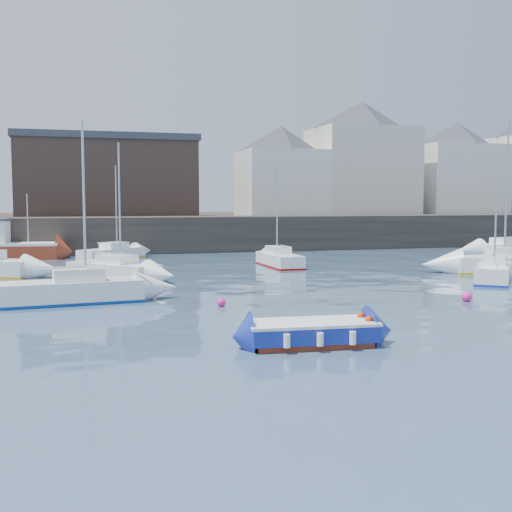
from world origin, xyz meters
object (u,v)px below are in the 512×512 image
object	(u,v)px
sailboat_h	(112,253)
buoy_near	(221,306)
buoy_mid	(466,301)
sailboat_a	(73,291)
buoy_far	(146,271)
sailboat_c	(494,272)
sailboat_g	(511,249)
sailboat_b	(114,270)
sailboat_f	(279,259)
blue_dinghy	(311,332)
fishing_boat	(6,246)

from	to	relation	value
sailboat_h	buoy_near	xyz separation A→B (m)	(3.10, -23.23, -0.46)
buoy_near	buoy_mid	size ratio (longest dim) A/B	0.83
sailboat_a	buoy_far	world-z (taller)	sailboat_a
sailboat_c	buoy_far	xyz separation A→B (m)	(-17.48, 10.62, -0.52)
sailboat_g	buoy_mid	bearing A→B (deg)	-131.38
sailboat_c	buoy_far	bearing A→B (deg)	148.72
sailboat_b	buoy_near	bearing A→B (deg)	-71.38
sailboat_h	buoy_far	size ratio (longest dim) A/B	16.14
sailboat_c	sailboat_f	bearing A→B (deg)	128.89
sailboat_b	blue_dinghy	bearing A→B (deg)	-75.91
sailboat_g	buoy_mid	distance (m)	26.71
sailboat_f	blue_dinghy	bearing A→B (deg)	-105.59
sailboat_g	buoy_near	distance (m)	33.68
sailboat_h	sailboat_b	bearing A→B (deg)	-92.79
sailboat_h	buoy_near	distance (m)	23.44
blue_dinghy	fishing_boat	distance (m)	35.55
sailboat_a	sailboat_c	bearing A→B (deg)	3.60
fishing_boat	buoy_far	bearing A→B (deg)	-50.47
blue_dinghy	fishing_boat	world-z (taller)	fishing_boat
buoy_near	buoy_far	distance (m)	14.62
sailboat_b	sailboat_f	xyz separation A→B (m)	(10.98, 3.70, -0.01)
buoy_far	sailboat_a	bearing A→B (deg)	-110.19
sailboat_h	buoy_mid	bearing A→B (deg)	-61.23
fishing_boat	sailboat_b	bearing A→B (deg)	-64.45
sailboat_h	buoy_far	distance (m)	8.85
sailboat_f	buoy_mid	world-z (taller)	sailboat_f
fishing_boat	sailboat_h	bearing A→B (deg)	-18.18
sailboat_a	sailboat_f	size ratio (longest dim) A/B	1.12
blue_dinghy	sailboat_h	bearing A→B (deg)	97.56
buoy_mid	fishing_boat	bearing A→B (deg)	127.89
blue_dinghy	sailboat_a	size ratio (longest dim) A/B	0.52
buoy_near	buoy_far	size ratio (longest dim) A/B	0.84
blue_dinghy	sailboat_b	world-z (taller)	sailboat_b
blue_dinghy	sailboat_a	world-z (taller)	sailboat_a
buoy_near	sailboat_h	bearing A→B (deg)	97.61
sailboat_c	buoy_near	world-z (taller)	sailboat_c
blue_dinghy	buoy_far	xyz separation A→B (m)	(-2.52, 22.33, -0.42)
sailboat_b	sailboat_a	bearing A→B (deg)	-104.73
sailboat_f	sailboat_g	bearing A→B (deg)	10.05
sailboat_c	buoy_mid	distance (m)	7.78
sailboat_a	sailboat_h	distance (m)	20.88
sailboat_f	buoy_near	world-z (taller)	sailboat_f
sailboat_f	buoy_far	world-z (taller)	sailboat_f
sailboat_a	buoy_mid	bearing A→B (deg)	-14.25
buoy_near	sailboat_b	bearing A→B (deg)	108.62
buoy_mid	sailboat_c	bearing A→B (deg)	45.75
sailboat_h	sailboat_f	bearing A→B (deg)	-39.45
sailboat_c	sailboat_g	size ratio (longest dim) A/B	0.76
sailboat_f	buoy_near	bearing A→B (deg)	-116.38
buoy_near	buoy_far	world-z (taller)	buoy_far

